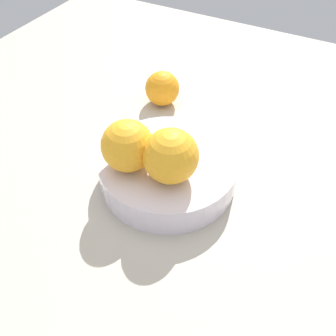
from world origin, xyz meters
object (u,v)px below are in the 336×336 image
Objects in this scene: orange_in_bowl_0 at (128,146)px; orange_loose_0 at (162,88)px; fruit_bowl at (168,171)px; orange_in_bowl_1 at (171,156)px.

orange_in_bowl_0 is 21.74cm from orange_loose_0.
orange_in_bowl_1 is at bearing 33.92° from fruit_bowl.
orange_in_bowl_1 is 1.20× the size of orange_loose_0.
orange_in_bowl_1 reaches higher than fruit_bowl.
orange_in_bowl_1 is at bearing 31.39° from orange_loose_0.
orange_in_bowl_1 reaches higher than orange_in_bowl_0.
fruit_bowl is 19.67cm from orange_loose_0.
orange_in_bowl_0 is at bearing -82.38° from orange_in_bowl_1.
orange_in_bowl_0 reaches higher than orange_loose_0.
fruit_bowl is at bearing 30.97° from orange_loose_0.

